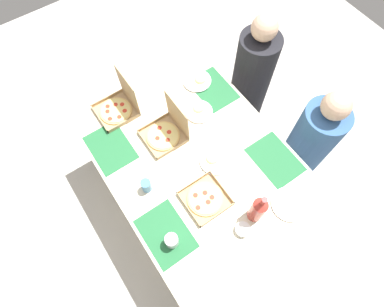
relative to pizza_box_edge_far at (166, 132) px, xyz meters
The scene contains 21 objects.
ground_plane 0.85m from the pizza_box_edge_far, 16.26° to the left, with size 6.00×6.00×0.00m, color beige.
dining_table 0.27m from the pizza_box_edge_far, 16.26° to the left, with size 1.59×1.18×0.77m.
placemat_near_left 0.40m from the pizza_box_edge_far, 109.84° to the right, with size 0.36×0.26×0.00m, color #236638.
placemat_near_right 0.69m from the pizza_box_edge_far, 32.90° to the right, with size 0.36×0.26×0.00m, color #236638.
placemat_far_left 0.52m from the pizza_box_edge_far, 105.01° to the left, with size 0.36×0.26×0.00m, color #236638.
placemat_far_right 0.77m from the pizza_box_edge_far, 41.04° to the left, with size 0.36×0.26×0.00m, color #236638.
pizza_box_edge_far is the anchor object (origin of this frame).
pizza_box_corner_left 0.41m from the pizza_box_edge_far, 155.12° to the right, with size 0.27×0.27×0.30m.
pizza_box_center 0.54m from the pizza_box_edge_far, ahead, with size 0.27×0.27×0.04m.
plate_near_left 0.94m from the pizza_box_edge_far, 22.96° to the left, with size 0.23×0.23×0.02m.
plate_near_right 0.30m from the pizza_box_edge_far, 95.16° to the left, with size 0.20×0.20×0.03m.
plate_middle 0.52m from the pizza_box_edge_far, 120.50° to the left, with size 0.22×0.22×0.03m.
plate_far_right 0.39m from the pizza_box_edge_far, 24.15° to the left, with size 0.21×0.21×0.03m.
soda_bottle 0.81m from the pizza_box_edge_far, 10.17° to the left, with size 0.09×0.09×0.32m.
cup_dark 0.74m from the pizza_box_edge_far, 29.87° to the right, with size 0.08×0.08×0.10m, color silver.
cup_spare 0.41m from the pizza_box_edge_far, 50.19° to the right, with size 0.06×0.06×0.10m, color teal.
condiment_bowl 0.83m from the pizza_box_edge_far, ahead, with size 0.09×0.09×0.04m, color white.
fork_by_far_right 0.54m from the pizza_box_edge_far, 65.42° to the left, with size 0.19×0.02×0.01m, color #B7B7BC.
fork_by_near_right 0.65m from the pizza_box_edge_far, 23.87° to the left, with size 0.19×0.02×0.01m, color #B7B7BC.
diner_left_seat 0.96m from the pizza_box_edge_far, 98.42° to the left, with size 0.32×0.32×1.24m.
diner_right_seat 1.12m from the pizza_box_edge_far, 57.63° to the left, with size 0.32×0.32×1.16m.
Camera 1 is at (0.76, -0.52, 2.69)m, focal length 29.20 mm.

